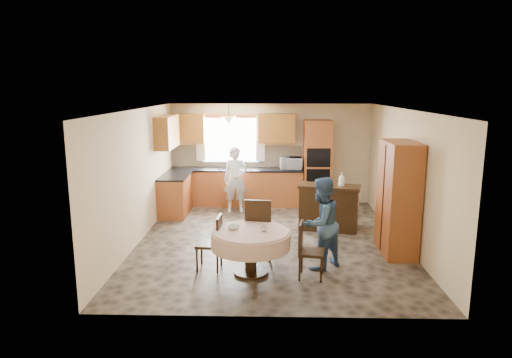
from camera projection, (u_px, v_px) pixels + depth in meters
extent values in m
cube|color=brown|center=(270.00, 240.00, 8.79)|extent=(5.00, 6.00, 0.01)
cube|color=white|center=(271.00, 109.00, 8.30)|extent=(5.00, 6.00, 0.01)
cube|color=#D0B485|center=(270.00, 154.00, 11.49)|extent=(5.00, 0.02, 2.50)
cube|color=#D0B485|center=(272.00, 223.00, 5.61)|extent=(5.00, 0.02, 2.50)
cube|color=#D0B485|center=(139.00, 176.00, 8.61)|extent=(0.02, 6.00, 2.50)
cube|color=#D0B485|center=(405.00, 177.00, 8.48)|extent=(0.02, 6.00, 2.50)
cube|color=white|center=(231.00, 140.00, 11.43)|extent=(1.40, 0.03, 1.10)
cube|color=white|center=(200.00, 138.00, 11.39)|extent=(0.22, 0.02, 1.15)
cube|color=white|center=(260.00, 138.00, 11.35)|extent=(0.22, 0.02, 1.15)
cube|color=#B56330|center=(236.00, 187.00, 11.38)|extent=(3.30, 0.60, 0.88)
cube|color=black|center=(236.00, 169.00, 11.29)|extent=(3.30, 0.64, 0.04)
cube|color=#B56330|center=(175.00, 196.00, 10.53)|extent=(0.60, 1.20, 0.88)
cube|color=black|center=(174.00, 176.00, 10.44)|extent=(0.64, 1.20, 0.04)
cube|color=beige|center=(237.00, 156.00, 11.51)|extent=(3.30, 0.02, 0.55)
cube|color=#AE762B|center=(188.00, 128.00, 11.25)|extent=(0.85, 0.33, 0.72)
cube|color=#AE762B|center=(277.00, 128.00, 11.19)|extent=(0.90, 0.33, 0.72)
cube|color=#AE762B|center=(167.00, 132.00, 10.24)|extent=(0.33, 1.20, 0.72)
cube|color=#B56330|center=(317.00, 163.00, 11.19)|extent=(0.66, 0.62, 2.12)
cube|color=black|center=(319.00, 158.00, 10.85)|extent=(0.56, 0.01, 0.45)
cube|color=black|center=(318.00, 178.00, 10.94)|extent=(0.56, 0.01, 0.45)
cone|color=beige|center=(229.00, 120.00, 10.85)|extent=(0.36, 0.36, 0.18)
cube|color=#37240F|center=(329.00, 209.00, 9.37)|extent=(1.32, 0.79, 0.88)
cube|color=black|center=(341.00, 213.00, 9.66)|extent=(0.45, 0.35, 0.55)
cube|color=#B56330|center=(398.00, 198.00, 7.94)|extent=(0.52, 1.04, 1.99)
cylinder|color=#37240F|center=(251.00, 254.00, 7.16)|extent=(0.18, 0.18, 0.64)
cylinder|color=#37240F|center=(251.00, 272.00, 7.22)|extent=(0.55, 0.55, 0.04)
cylinder|color=#F1E3C5|center=(251.00, 232.00, 7.09)|extent=(1.19, 1.19, 0.05)
cylinder|color=#F1E3C5|center=(251.00, 240.00, 7.11)|extent=(1.25, 1.25, 0.26)
cube|color=#37240F|center=(209.00, 244.00, 7.33)|extent=(0.42, 0.42, 0.05)
cube|color=#37240F|center=(219.00, 230.00, 7.26)|extent=(0.07, 0.37, 0.46)
cylinder|color=#37240F|center=(198.00, 261.00, 7.22)|extent=(0.03, 0.03, 0.39)
cylinder|color=#37240F|center=(218.00, 261.00, 7.21)|extent=(0.03, 0.03, 0.39)
cylinder|color=#37240F|center=(201.00, 253.00, 7.54)|extent=(0.03, 0.03, 0.39)
cylinder|color=#37240F|center=(220.00, 254.00, 7.53)|extent=(0.03, 0.03, 0.39)
cube|color=#37240F|center=(260.00, 230.00, 7.82)|extent=(0.52, 0.52, 0.06)
cube|color=#37240F|center=(258.00, 216.00, 7.56)|extent=(0.44, 0.11, 0.55)
cylinder|color=#37240F|center=(248.00, 248.00, 7.68)|extent=(0.04, 0.04, 0.47)
cylinder|color=#37240F|center=(272.00, 248.00, 7.67)|extent=(0.04, 0.04, 0.47)
cylinder|color=#37240F|center=(249.00, 240.00, 8.07)|extent=(0.04, 0.04, 0.47)
cylinder|color=#37240F|center=(271.00, 240.00, 8.06)|extent=(0.04, 0.04, 0.47)
cube|color=#37240F|center=(312.00, 252.00, 6.99)|extent=(0.44, 0.44, 0.05)
cube|color=#37240F|center=(301.00, 237.00, 6.98)|extent=(0.10, 0.36, 0.45)
cylinder|color=#37240F|center=(301.00, 270.00, 6.88)|extent=(0.03, 0.03, 0.39)
cylinder|color=#37240F|center=(323.00, 270.00, 6.87)|extent=(0.03, 0.03, 0.39)
cylinder|color=#37240F|center=(300.00, 261.00, 7.20)|extent=(0.03, 0.03, 0.39)
cylinder|color=#37240F|center=(321.00, 262.00, 7.19)|extent=(0.03, 0.03, 0.39)
cube|color=gold|center=(397.00, 158.00, 8.92)|extent=(0.05, 0.52, 0.43)
cube|color=#B0C2CE|center=(395.00, 158.00, 8.93)|extent=(0.01, 0.43, 0.34)
imported|color=silver|center=(291.00, 163.00, 11.17)|extent=(0.55, 0.38, 0.29)
imported|color=silver|center=(236.00, 180.00, 10.70)|extent=(0.59, 0.41, 1.54)
imported|color=#38577A|center=(321.00, 223.00, 7.31)|extent=(0.92, 0.91, 1.50)
imported|color=#B2B2B2|center=(317.00, 187.00, 9.28)|extent=(0.25, 0.25, 0.05)
imported|color=silver|center=(342.00, 180.00, 9.24)|extent=(0.16, 0.16, 0.32)
imported|color=#B2B2B2|center=(264.00, 229.00, 7.04)|extent=(0.14, 0.14, 0.09)
imported|color=#B2B2B2|center=(234.00, 227.00, 7.15)|extent=(0.23, 0.23, 0.06)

